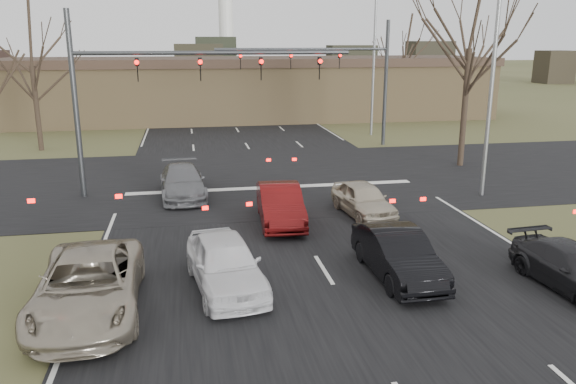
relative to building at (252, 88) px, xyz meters
The scene contains 17 objects.
ground 38.15m from the building, 93.01° to the right, with size 360.00×360.00×0.00m, color #484A27.
road_main 22.25m from the building, 95.19° to the left, with size 14.00×300.00×0.02m, color black.
road_cross 23.24m from the building, 94.97° to the right, with size 200.00×14.00×0.02m, color black.
building is the anchor object (origin of this frame).
mast_arm_near 26.14m from the building, 106.13° to the right, with size 12.12×0.24×8.00m.
mast_arm_far 15.75m from the building, 74.42° to the right, with size 11.12×0.24×8.00m.
streetlight_right_near 28.97m from the building, 76.31° to the right, with size 2.34×0.25×10.00m.
streetlight_right_far 13.53m from the building, 56.35° to the right, with size 2.34×0.25×10.00m.
tree_left_far 20.39m from the building, 139.09° to the right, with size 5.70×5.70×9.50m.
tree_right_far 14.01m from the building, 12.99° to the right, with size 5.40×5.40×9.00m.
car_silver_suv 37.61m from the building, 103.08° to the right, with size 2.52×5.47×1.52m, color #9E9380.
car_white_sedan 36.13m from the building, 97.97° to the right, with size 1.77×4.40×1.50m, color white.
car_black_hatch 35.91m from the building, 90.02° to the right, with size 1.49×4.28×1.41m, color black.
car_charcoal_sedan 37.83m from the building, 83.16° to the right, with size 1.69×4.16×1.21m, color black.
car_grey_ahead 26.58m from the building, 103.46° to the right, with size 1.90×4.69×1.36m, color slate.
car_red_ahead 30.40m from the building, 94.79° to the right, with size 1.54×4.41×1.45m, color #510B0C.
car_silver_ahead 29.95m from the building, 88.35° to the right, with size 1.56×3.87×1.32m, color #BBAF97.
Camera 1 is at (-3.89, -12.29, 6.69)m, focal length 35.00 mm.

